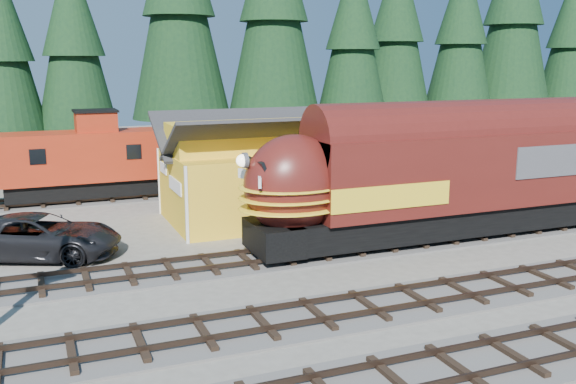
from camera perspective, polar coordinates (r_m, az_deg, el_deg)
name	(u,v)px	position (r m, az deg, el deg)	size (l,w,h in m)	color
ground	(400,280)	(23.62, 9.97, -7.72)	(120.00, 120.00, 0.00)	#6B665B
track_siding	(537,226)	(32.62, 21.26, -2.84)	(68.00, 3.20, 0.33)	#4C4947
track_spur	(73,201)	(37.66, -18.55, -0.79)	(32.00, 3.20, 0.33)	#4C4947
depot	(290,158)	(32.04, 0.18, 3.01)	(12.80, 7.00, 5.30)	gold
conifer_backdrop	(305,24)	(48.14, 1.51, 14.71)	(80.46, 21.48, 17.39)	black
locomotive	(423,181)	(28.03, 11.88, 0.94)	(17.01, 3.38, 4.63)	black
caboose	(82,160)	(37.30, -17.83, 2.72)	(8.98, 2.61, 4.67)	black
pickup_truck_a	(39,236)	(27.45, -21.23, -3.69)	(2.93, 6.35, 1.77)	black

